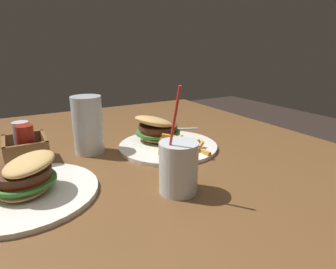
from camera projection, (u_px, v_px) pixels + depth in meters
The scene contains 7 objects.
dining_table at pixel (122, 218), 0.66m from camera, with size 1.46×1.28×0.75m.
meal_plate_near at pixel (162, 137), 0.81m from camera, with size 0.28×0.28×0.09m.
beer_glass at pixel (88, 127), 0.75m from camera, with size 0.08×0.08×0.15m.
juice_glass at pixel (178, 169), 0.55m from camera, with size 0.08×0.08×0.21m.
spoon at pixel (159, 128), 0.97m from camera, with size 0.10×0.17×0.02m.
meal_plate_far at pixel (26, 184), 0.54m from camera, with size 0.27×0.27×0.09m.
condiment_caddy at pixel (26, 149), 0.69m from camera, with size 0.11×0.10×0.10m.
Camera 1 is at (-0.55, 0.19, 1.03)m, focal length 30.00 mm.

